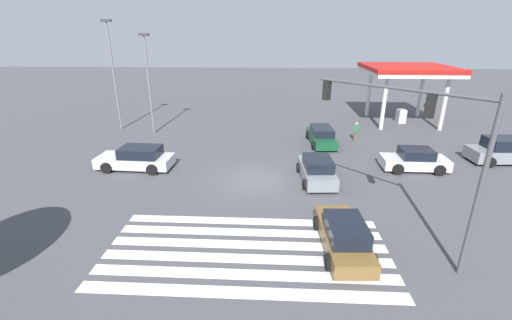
% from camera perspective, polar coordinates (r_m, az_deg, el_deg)
% --- Properties ---
extents(ground_plane, '(131.65, 131.65, 0.00)m').
position_cam_1_polar(ground_plane, '(20.79, 0.00, -3.41)').
color(ground_plane, '#47474C').
extents(crosswalk_markings, '(11.64, 5.35, 0.01)m').
position_cam_1_polar(crosswalk_markings, '(14.60, -1.51, -14.98)').
color(crosswalk_markings, silver).
rests_on(crosswalk_markings, ground_plane).
extents(traffic_signal_mast, '(5.07, 5.07, 6.73)m').
position_cam_1_polar(traffic_signal_mast, '(14.06, 26.28, 3.44)').
color(traffic_signal_mast, '#47474C').
rests_on(traffic_signal_mast, ground_plane).
extents(car_0, '(2.07, 4.59, 1.44)m').
position_cam_1_polar(car_0, '(14.81, 14.40, -12.06)').
color(car_0, brown).
rests_on(car_0, ground_plane).
extents(car_1, '(4.92, 2.34, 1.48)m').
position_cam_1_polar(car_1, '(23.64, -19.25, 0.27)').
color(car_1, silver).
rests_on(car_1, ground_plane).
extents(car_2, '(2.23, 4.24, 1.51)m').
position_cam_1_polar(car_2, '(20.81, 10.11, -1.62)').
color(car_2, gray).
rests_on(car_2, ground_plane).
extents(car_3, '(4.14, 2.09, 1.44)m').
position_cam_1_polar(car_3, '(24.38, 24.92, -0.00)').
color(car_3, silver).
rests_on(car_3, ground_plane).
extents(car_4, '(2.18, 4.65, 1.39)m').
position_cam_1_polar(car_4, '(27.75, 10.85, 3.98)').
color(car_4, '#144728').
rests_on(car_4, ground_plane).
extents(car_6, '(4.23, 2.33, 1.75)m').
position_cam_1_polar(car_6, '(28.74, 35.79, 1.24)').
color(car_6, gray).
rests_on(car_6, ground_plane).
extents(gas_station_canopy, '(7.68, 7.68, 5.43)m').
position_cam_1_polar(gas_station_canopy, '(36.01, 23.96, 13.21)').
color(gas_station_canopy, silver).
rests_on(gas_station_canopy, ground_plane).
extents(pedestrian, '(0.41, 0.41, 1.59)m').
position_cam_1_polar(pedestrian, '(29.01, 16.30, 4.69)').
color(pedestrian, brown).
rests_on(pedestrian, ground_plane).
extents(street_light_pole_a, '(0.80, 0.36, 9.38)m').
position_cam_1_polar(street_light_pole_a, '(33.13, -22.77, 14.06)').
color(street_light_pole_a, slate).
rests_on(street_light_pole_a, ground_plane).
extents(street_light_pole_b, '(0.80, 0.36, 8.30)m').
position_cam_1_polar(street_light_pole_b, '(30.82, -17.54, 13.23)').
color(street_light_pole_b, slate).
rests_on(street_light_pole_b, ground_plane).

